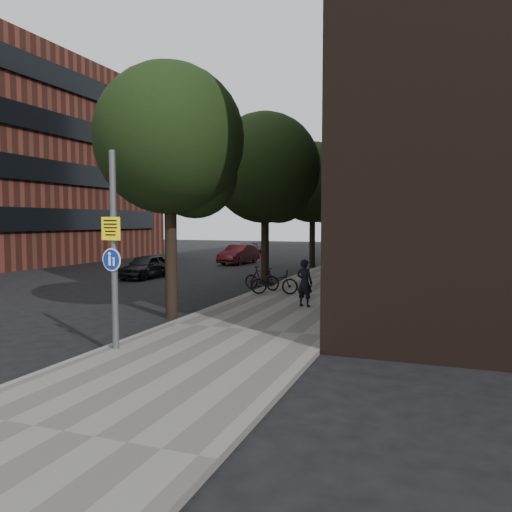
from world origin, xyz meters
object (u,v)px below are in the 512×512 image
at_px(signpost, 114,250).
at_px(parked_car_near, 146,266).
at_px(parked_bike_facade_near, 347,290).
at_px(pedestrian, 305,283).

relative_size(signpost, parked_car_near, 1.22).
bearing_deg(signpost, parked_car_near, 125.96).
xyz_separation_m(signpost, parked_bike_facade_near, (3.70, 7.68, -1.69)).
bearing_deg(pedestrian, parked_car_near, -15.78).
relative_size(parked_bike_facade_near, parked_car_near, 0.51).
distance_m(parked_bike_facade_near, parked_car_near, 12.21).
distance_m(pedestrian, parked_car_near, 11.63).
bearing_deg(parked_car_near, signpost, -59.16).
bearing_deg(pedestrian, parked_bike_facade_near, -124.26).
distance_m(signpost, pedestrian, 7.26).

